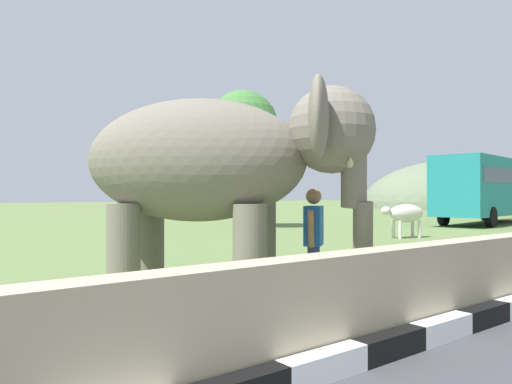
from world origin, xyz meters
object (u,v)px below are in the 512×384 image
object	(u,v)px
person_handler	(314,238)
cow_near	(405,214)
bus_teal	(488,186)
elephant	(221,164)

from	to	relation	value
person_handler	cow_near	xyz separation A→B (m)	(10.03, 5.41, -0.06)
bus_teal	cow_near	world-z (taller)	bus_teal
elephant	person_handler	xyz separation A→B (m)	(1.32, -0.47, -1.05)
person_handler	elephant	bearing A→B (deg)	160.33
elephant	person_handler	distance (m)	1.75
elephant	cow_near	size ratio (longest dim) A/B	2.01
person_handler	bus_teal	bearing A→B (deg)	20.46
bus_teal	person_handler	bearing A→B (deg)	-159.54
bus_teal	cow_near	bearing A→B (deg)	-167.49
elephant	cow_near	distance (m)	12.42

